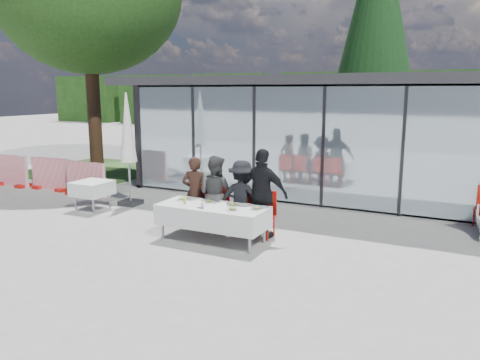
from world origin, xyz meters
name	(u,v)px	position (x,y,z in m)	size (l,w,h in m)	color
ground	(211,249)	(0.00, 0.00, 0.00)	(90.00, 90.00, 0.00)	gray
pavilion	(390,119)	(2.00, 8.16, 2.15)	(14.80, 8.80, 3.44)	gray
treeline	(376,102)	(-2.00, 28.00, 2.20)	(62.50, 2.00, 4.40)	#163410
dining_table	(213,216)	(-0.21, 0.44, 0.54)	(2.26, 0.96, 0.75)	silver
diner_a	(195,193)	(-1.01, 1.07, 0.81)	(0.59, 0.59, 1.63)	#311D16
diner_chair_a	(198,204)	(-1.01, 1.19, 0.54)	(0.44, 0.44, 0.97)	red
diner_b	(215,194)	(-0.49, 1.07, 0.84)	(0.82, 0.82, 1.68)	#464646
diner_chair_b	(218,206)	(-0.49, 1.19, 0.54)	(0.44, 0.44, 0.97)	red
diner_c	(242,198)	(0.15, 1.07, 0.81)	(1.04, 1.04, 1.62)	black
diner_chair_c	(244,209)	(0.15, 1.19, 0.54)	(0.44, 0.44, 0.97)	red
diner_d	(263,194)	(0.63, 1.07, 0.94)	(1.11, 1.11, 1.89)	black
diner_chair_d	(265,212)	(0.63, 1.19, 0.54)	(0.44, 0.44, 0.97)	red
plate_a	(182,199)	(-1.01, 0.54, 0.78)	(0.26, 0.26, 0.07)	silver
plate_b	(209,201)	(-0.41, 0.63, 0.78)	(0.26, 0.26, 0.07)	silver
plate_c	(233,205)	(0.19, 0.58, 0.78)	(0.26, 0.26, 0.07)	silver
plate_d	(256,209)	(0.73, 0.51, 0.78)	(0.26, 0.26, 0.07)	silver
plate_extra	(233,209)	(0.35, 0.26, 0.78)	(0.26, 0.26, 0.07)	silver
juice_bottle	(185,200)	(-0.79, 0.32, 0.83)	(0.06, 0.06, 0.16)	#9EBF4F
drinking_glasses	(203,205)	(-0.31, 0.23, 0.80)	(0.07, 0.07, 0.10)	silver
folded_eyeglasses	(200,208)	(-0.31, 0.13, 0.76)	(0.14, 0.03, 0.01)	black
spare_table_left	(92,188)	(-4.29, 1.32, 0.55)	(0.86, 0.86, 0.74)	silver
market_umbrella	(128,134)	(-3.73, 2.14, 1.92)	(0.50, 0.50, 3.00)	black
conifer_tree	(376,18)	(0.50, 13.00, 5.99)	(4.00, 4.00, 10.50)	#382316
grass_patch	(98,170)	(-8.50, 6.00, 0.01)	(5.00, 5.00, 0.02)	#385926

